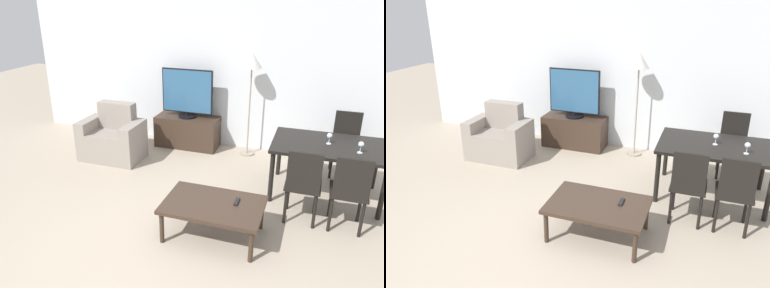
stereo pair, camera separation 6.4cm
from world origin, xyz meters
The scene contains 14 objects.
ground_plane centered at (0.00, 0.00, 0.00)m, with size 18.00×18.00×0.00m, color tan.
wall_back centered at (0.00, 3.41, 1.35)m, with size 7.56×0.06×2.70m.
armchair centered at (-1.68, 2.24, 0.32)m, with size 0.96×0.63×0.88m.
tv_stand centered at (-0.72, 3.11, 0.27)m, with size 1.08×0.47×0.53m.
tv centered at (-0.72, 3.11, 0.94)m, with size 0.88×0.31×0.82m.
coffee_table centered at (0.45, 0.73, 0.36)m, with size 1.07×0.72×0.41m.
dining_table centered at (1.58, 2.10, 0.65)m, with size 1.41×0.93×0.72m.
dining_chair_near centered at (1.33, 1.32, 0.52)m, with size 0.40×0.40×0.92m.
dining_chair_far centered at (1.82, 2.87, 0.52)m, with size 0.40×0.40×0.92m.
dining_chair_near_right centered at (1.82, 1.32, 0.52)m, with size 0.40×0.40×0.92m.
floor_lamp centered at (0.34, 3.10, 1.45)m, with size 0.31×0.31×1.68m.
remote_primary centered at (0.68, 0.83, 0.42)m, with size 0.04×0.15×0.02m.
wine_glass_left centered at (1.92, 1.92, 0.82)m, with size 0.07×0.07×0.15m.
wine_glass_center centered at (1.57, 2.11, 0.82)m, with size 0.07×0.07×0.15m.
Camera 2 is at (1.45, -2.62, 2.51)m, focal length 35.00 mm.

